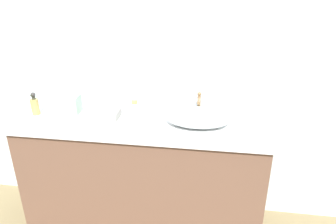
% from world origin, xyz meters
% --- Properties ---
extents(bathroom_wall_rear, '(6.00, 0.06, 2.60)m').
position_xyz_m(bathroom_wall_rear, '(0.00, 0.73, 1.30)').
color(bathroom_wall_rear, silver).
rests_on(bathroom_wall_rear, ground).
extents(vanity_counter, '(1.69, 0.53, 0.87)m').
position_xyz_m(vanity_counter, '(0.04, 0.43, 0.44)').
color(vanity_counter, brown).
rests_on(vanity_counter, ground).
extents(wall_mirror_panel, '(1.43, 0.01, 1.12)m').
position_xyz_m(wall_mirror_panel, '(0.04, 0.69, 1.43)').
color(wall_mirror_panel, '#B2BCC6').
rests_on(wall_mirror_panel, vanity_counter).
extents(sink_basin, '(0.42, 0.28, 0.11)m').
position_xyz_m(sink_basin, '(0.43, 0.41, 0.92)').
color(sink_basin, silver).
rests_on(sink_basin, vanity_counter).
extents(faucet, '(0.03, 0.13, 0.16)m').
position_xyz_m(faucet, '(0.43, 0.56, 0.97)').
color(faucet, brown).
rests_on(faucet, vanity_counter).
extents(soap_dispenser, '(0.05, 0.05, 0.16)m').
position_xyz_m(soap_dispenser, '(-0.70, 0.42, 0.93)').
color(soap_dispenser, '#AC914C').
rests_on(soap_dispenser, vanity_counter).
extents(lotion_bottle, '(0.07, 0.07, 0.12)m').
position_xyz_m(lotion_bottle, '(-0.01, 0.48, 0.92)').
color(lotion_bottle, silver).
rests_on(lotion_bottle, vanity_counter).
extents(tissue_box, '(0.15, 0.15, 0.17)m').
position_xyz_m(tissue_box, '(-0.47, 0.47, 0.94)').
color(tissue_box, '#B2D1B7').
rests_on(tissue_box, vanity_counter).
extents(candle_jar, '(0.05, 0.05, 0.03)m').
position_xyz_m(candle_jar, '(0.78, 0.47, 0.88)').
color(candle_jar, silver).
rests_on(candle_jar, vanity_counter).
extents(folded_hand_towel, '(0.24, 0.18, 0.06)m').
position_xyz_m(folded_hand_towel, '(-0.22, 0.43, 0.90)').
color(folded_hand_towel, '#9FA195').
rests_on(folded_hand_towel, vanity_counter).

